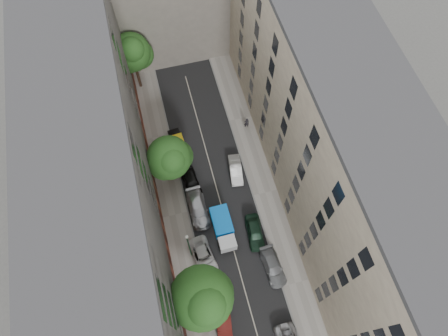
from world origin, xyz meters
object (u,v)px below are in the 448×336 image
object	(u,v)px
tree_far	(132,54)
lamp_post	(189,244)
tarp_truck	(223,228)
car_left_5	(177,144)
car_left_2	(203,257)
car_right_3	(236,170)
pedestrian	(247,123)
tree_near	(203,299)
tree_mid	(170,159)
car_left_1	(224,320)
car_left_4	(191,182)
car_right_2	(255,232)
car_left_3	(198,209)
car_right_1	(273,267)

from	to	relation	value
tree_far	lamp_post	world-z (taller)	tree_far
tarp_truck	tree_far	xyz separation A→B (m)	(-5.63, 22.96, 5.23)
car_left_5	car_left_2	bearing A→B (deg)	-95.01
car_right_3	pedestrian	size ratio (longest dim) A/B	2.27
tree_near	car_left_2	bearing A→B (deg)	79.06
tarp_truck	tree_mid	distance (m)	9.82
car_left_1	car_left_2	xyz separation A→B (m)	(-0.48, 6.91, -0.06)
car_left_5	tree_near	size ratio (longest dim) A/B	0.42
tree_near	tree_far	world-z (taller)	tree_near
car_left_2	car_left_4	size ratio (longest dim) A/B	1.09
car_right_2	pedestrian	distance (m)	14.50
car_left_4	car_left_5	xyz separation A→B (m)	(-0.53, 5.60, -0.04)
car_left_4	tree_near	size ratio (longest dim) A/B	0.42
tree_near	lamp_post	world-z (taller)	tree_near
car_left_2	car_left_3	world-z (taller)	car_left_3
tree_mid	lamp_post	world-z (taller)	tree_mid
car_right_2	car_right_1	bearing A→B (deg)	-73.73
car_left_3	car_left_4	bearing A→B (deg)	89.29
car_left_2	tree_far	world-z (taller)	tree_far
car_right_3	pedestrian	distance (m)	6.74
car_left_2	car_right_2	distance (m)	6.39
car_left_3	car_right_1	world-z (taller)	car_left_3
car_left_2	tree_mid	distance (m)	11.49
lamp_post	car_left_3	bearing A→B (deg)	68.77
car_left_4	tree_mid	world-z (taller)	tree_mid
tree_far	car_left_2	bearing A→B (deg)	-83.82
tree_far	lamp_post	distance (m)	24.83
car_right_2	lamp_post	distance (m)	8.34
car_left_3	tree_far	world-z (taller)	tree_far
car_right_2	car_left_2	bearing A→B (deg)	-163.69
car_left_3	pedestrian	distance (m)	13.09
car_right_1	tree_far	bearing A→B (deg)	105.77
car_left_3	pedestrian	xyz separation A→B (m)	(8.71, 9.76, 0.30)
tarp_truck	car_left_4	bearing A→B (deg)	107.52
lamp_post	car_left_4	bearing A→B (deg)	77.36
car_right_1	car_right_3	xyz separation A→B (m)	(-0.80, 12.40, 0.00)
car_left_1	car_right_3	size ratio (longest dim) A/B	1.06
car_right_3	lamp_post	bearing A→B (deg)	-123.14
car_right_1	car_left_2	bearing A→B (deg)	153.70
car_right_1	pedestrian	bearing A→B (deg)	79.50
tarp_truck	pedestrian	xyz separation A→B (m)	(6.51, 12.95, -0.23)
car_left_3	car_left_5	bearing A→B (deg)	92.56
car_left_1	car_left_2	world-z (taller)	car_left_1
car_right_2	tree_near	world-z (taller)	tree_near
car_right_2	car_right_3	bearing A→B (deg)	95.49
car_left_2	tree_near	distance (m)	8.32
car_right_1	tree_near	world-z (taller)	tree_near
car_left_5	car_right_2	world-z (taller)	car_right_2
car_left_2	car_right_2	world-z (taller)	car_right_2
car_left_2	car_right_1	distance (m)	7.69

